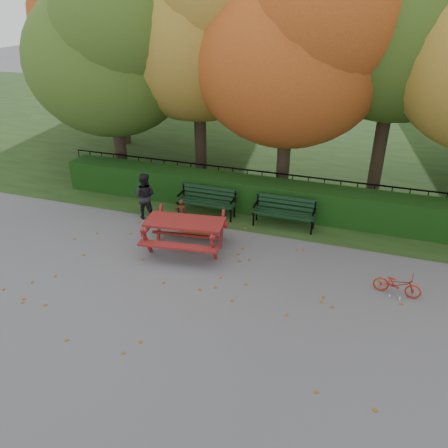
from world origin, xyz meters
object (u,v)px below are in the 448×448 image
(tree_f, at_px, (117,6))
(bench_left, at_px, (207,199))
(child, at_px, (182,213))
(bicycle, at_px, (397,284))
(bench_right, at_px, (285,210))
(picnic_table, at_px, (185,227))
(tree_a, at_px, (114,49))
(tree_c, at_px, (301,43))
(adult, at_px, (145,196))
(tree_b, at_px, (205,18))

(tree_f, xyz_separation_m, bench_left, (5.83, -5.54, -5.17))
(child, height_order, bicycle, child)
(bench_right, height_order, picnic_table, picnic_table)
(tree_a, distance_m, bench_left, 5.89)
(tree_c, bearing_deg, child, -128.14)
(tree_f, distance_m, bicycle, 14.90)
(tree_a, bearing_deg, picnic_table, -44.86)
(bench_right, distance_m, picnic_table, 3.11)
(tree_f, relative_size, bench_right, 5.10)
(tree_a, bearing_deg, tree_f, 117.98)
(bench_left, distance_m, bench_right, 2.40)
(adult, bearing_deg, picnic_table, 135.52)
(bench_left, bearing_deg, tree_a, 154.24)
(tree_c, xyz_separation_m, bicycle, (3.37, -4.73, -4.55))
(tree_c, relative_size, adult, 5.57)
(tree_c, relative_size, bench_right, 4.44)
(bench_left, relative_size, bench_right, 1.00)
(tree_b, bearing_deg, child, -79.91)
(picnic_table, height_order, child, picnic_table)
(bench_right, bearing_deg, child, -160.54)
(tree_a, height_order, child, tree_a)
(tree_a, relative_size, tree_b, 0.85)
(bench_left, bearing_deg, adult, -154.83)
(picnic_table, height_order, bicycle, picnic_table)
(picnic_table, relative_size, adult, 1.55)
(bench_right, bearing_deg, tree_f, 146.08)
(bench_left, height_order, child, bench_left)
(tree_b, distance_m, tree_c, 3.42)
(child, bearing_deg, bicycle, 143.12)
(tree_a, relative_size, bench_right, 4.16)
(tree_c, xyz_separation_m, tree_f, (-7.97, 3.28, 0.87))
(tree_b, relative_size, tree_c, 1.10)
(child, bearing_deg, adult, -31.66)
(tree_f, height_order, adult, tree_f)
(bench_right, xyz_separation_m, adult, (-4.10, -0.80, 0.20))
(adult, bearing_deg, tree_f, -65.24)
(tree_b, xyz_separation_m, bench_right, (3.54, -3.04, -4.88))
(child, bearing_deg, tree_f, -73.31)
(tree_a, xyz_separation_m, bicycle, (9.40, -4.35, -4.25))
(tree_c, relative_size, picnic_table, 3.59)
(tree_c, height_order, bench_left, tree_c)
(adult, bearing_deg, bicycle, 158.64)
(tree_a, xyz_separation_m, child, (3.46, -2.87, -4.08))
(tree_a, height_order, bench_left, tree_a)
(tree_b, relative_size, bench_right, 4.88)
(adult, bearing_deg, bench_left, -163.14)
(tree_c, bearing_deg, tree_b, 166.55)
(picnic_table, relative_size, child, 2.56)
(bench_left, height_order, adult, adult)
(bench_left, bearing_deg, tree_f, 136.49)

